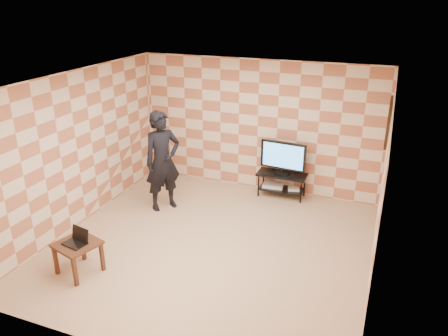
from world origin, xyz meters
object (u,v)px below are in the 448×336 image
at_px(side_table, 78,248).
at_px(tv, 283,156).
at_px(tv_stand, 282,180).
at_px(person, 163,161).

bearing_deg(side_table, tv, 59.29).
bearing_deg(tv, side_table, -120.71).
relative_size(tv_stand, side_table, 1.42).
relative_size(tv, side_table, 1.32).
distance_m(tv_stand, side_table, 4.21).
bearing_deg(person, tv, -19.61).
bearing_deg(person, tv_stand, -19.54).
distance_m(tv_stand, tv, 0.51).
bearing_deg(tv_stand, side_table, -120.69).
bearing_deg(person, side_table, -146.51).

